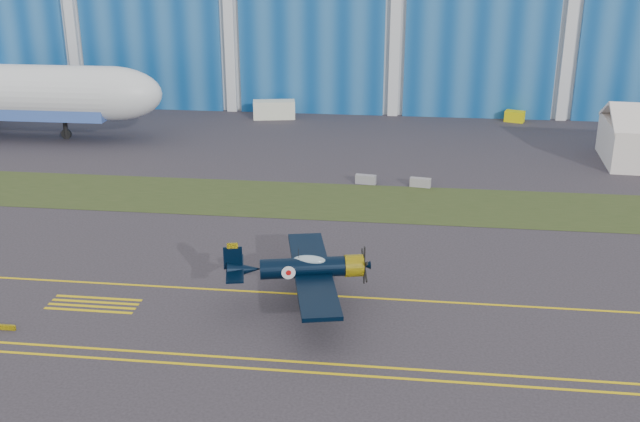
# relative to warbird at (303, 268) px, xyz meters

# --- Properties ---
(ground) EXTENTS (260.00, 260.00, 0.00)m
(ground) POSITION_rel_warbird_xyz_m (4.16, 6.59, -2.73)
(ground) COLOR #38333A
(ground) RESTS_ON ground
(grass_median) EXTENTS (260.00, 10.00, 0.02)m
(grass_median) POSITION_rel_warbird_xyz_m (4.16, 20.59, -2.71)
(grass_median) COLOR #475128
(grass_median) RESTS_ON ground
(taxiway_centreline) EXTENTS (200.00, 0.20, 0.02)m
(taxiway_centreline) POSITION_rel_warbird_xyz_m (4.16, 1.59, -2.72)
(taxiway_centreline) COLOR yellow
(taxiway_centreline) RESTS_ON ground
(edge_line_near) EXTENTS (80.00, 0.20, 0.02)m
(edge_line_near) POSITION_rel_warbird_xyz_m (4.16, -7.91, -2.72)
(edge_line_near) COLOR yellow
(edge_line_near) RESTS_ON ground
(edge_line_far) EXTENTS (80.00, 0.20, 0.02)m
(edge_line_far) POSITION_rel_warbird_xyz_m (4.16, -6.91, -2.72)
(edge_line_far) COLOR yellow
(edge_line_far) RESTS_ON ground
(hold_short_ladder) EXTENTS (6.00, 2.40, 0.02)m
(hold_short_ladder) POSITION_rel_warbird_xyz_m (-13.84, -1.51, -2.72)
(hold_short_ladder) COLOR yellow
(hold_short_ladder) RESTS_ON ground
(guard_board_left) EXTENTS (1.20, 0.15, 0.35)m
(guard_board_left) POSITION_rel_warbird_xyz_m (-17.84, -5.41, -2.56)
(guard_board_left) COLOR yellow
(guard_board_left) RESTS_ON ground
(warbird) EXTENTS (13.15, 14.81, 3.80)m
(warbird) POSITION_rel_warbird_xyz_m (0.00, 0.00, 0.00)
(warbird) COLOR black
(warbird) RESTS_ON ground
(shipping_container) EXTENTS (5.78, 3.20, 2.37)m
(shipping_container) POSITION_rel_warbird_xyz_m (-11.35, 52.13, -1.55)
(shipping_container) COLOR white
(shipping_container) RESTS_ON ground
(tug) EXTENTS (2.77, 2.19, 1.41)m
(tug) POSITION_rel_warbird_xyz_m (20.04, 54.11, -2.03)
(tug) COLOR yellow
(tug) RESTS_ON ground
(barrier_a) EXTENTS (2.06, 0.87, 0.90)m
(barrier_a) POSITION_rel_warbird_xyz_m (2.44, 26.04, -2.28)
(barrier_a) COLOR gray
(barrier_a) RESTS_ON ground
(barrier_b) EXTENTS (2.07, 0.90, 0.90)m
(barrier_b) POSITION_rel_warbird_xyz_m (7.76, 25.69, -2.28)
(barrier_b) COLOR gray
(barrier_b) RESTS_ON ground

